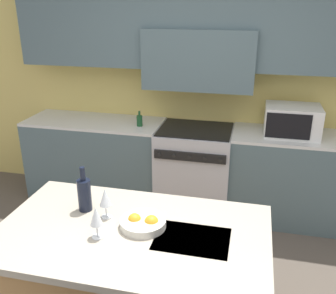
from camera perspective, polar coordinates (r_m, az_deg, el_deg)
The scene contains 10 objects.
back_cabinetry at distance 4.05m, azimuth 5.10°, elevation 12.88°, with size 10.00×0.46×2.70m.
back_counter at distance 4.14m, azimuth 4.09°, elevation -3.31°, with size 3.86×0.62×0.95m.
range_stove at distance 4.13m, azimuth 4.04°, elevation -3.44°, with size 0.78×0.70×0.95m.
microwave at distance 3.90m, azimuth 18.37°, elevation 3.84°, with size 0.53×0.40×0.30m.
kitchen_island at distance 2.62m, azimuth -5.23°, elevation -20.62°, with size 1.67×0.99×0.90m.
wine_bottle at distance 2.55m, azimuth -12.62°, elevation -6.99°, with size 0.09×0.09×0.31m.
wine_glass_near at distance 2.24m, azimuth -10.91°, elevation -10.43°, with size 0.08×0.08×0.21m.
wine_glass_far at distance 2.43m, azimuth -9.54°, elevation -7.69°, with size 0.08×0.08×0.21m.
fruit_bowl at distance 2.36m, azimuth -3.81°, elevation -11.42°, with size 0.29×0.29×0.09m.
oil_bottle_on_counter at distance 4.01m, azimuth -4.36°, elevation 4.07°, with size 0.06×0.06×0.16m.
Camera 1 is at (0.57, -1.86, 2.21)m, focal length 40.00 mm.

